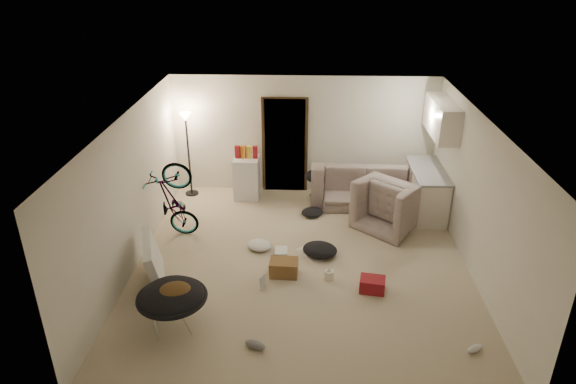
{
  "coord_description": "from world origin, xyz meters",
  "views": [
    {
      "loc": [
        0.05,
        -7.28,
        4.76
      ],
      "look_at": [
        -0.24,
        0.6,
        1.05
      ],
      "focal_mm": 32.0,
      "sensor_mm": 36.0,
      "label": 1
    }
  ],
  "objects_px": {
    "mini_fridge": "(247,178)",
    "drink_case_a": "(284,268)",
    "kitchen_counter": "(426,192)",
    "bicycle": "(175,217)",
    "floor_lamp": "(187,136)",
    "sofa": "(364,187)",
    "tv_box": "(154,262)",
    "saucer_chair": "(173,303)",
    "juicer": "(329,274)",
    "drink_case_b": "(372,285)",
    "armchair": "(395,207)"
  },
  "relations": [
    {
      "from": "armchair",
      "to": "bicycle",
      "type": "distance_m",
      "value": 4.1
    },
    {
      "from": "bicycle",
      "to": "tv_box",
      "type": "xyz_separation_m",
      "value": [
        0.0,
        -1.4,
        -0.04
      ]
    },
    {
      "from": "sofa",
      "to": "juicer",
      "type": "xyz_separation_m",
      "value": [
        -0.82,
        -2.88,
        -0.23
      ]
    },
    {
      "from": "floor_lamp",
      "to": "sofa",
      "type": "bearing_deg",
      "value": -3.12
    },
    {
      "from": "floor_lamp",
      "to": "kitchen_counter",
      "type": "bearing_deg",
      "value": -7.66
    },
    {
      "from": "sofa",
      "to": "drink_case_b",
      "type": "height_order",
      "value": "sofa"
    },
    {
      "from": "sofa",
      "to": "saucer_chair",
      "type": "bearing_deg",
      "value": 54.6
    },
    {
      "from": "floor_lamp",
      "to": "bicycle",
      "type": "relative_size",
      "value": 1.17
    },
    {
      "from": "drink_case_a",
      "to": "mini_fridge",
      "type": "bearing_deg",
      "value": 110.53
    },
    {
      "from": "bicycle",
      "to": "drink_case_a",
      "type": "distance_m",
      "value": 2.34
    },
    {
      "from": "tv_box",
      "to": "drink_case_a",
      "type": "height_order",
      "value": "tv_box"
    },
    {
      "from": "armchair",
      "to": "saucer_chair",
      "type": "bearing_deg",
      "value": 82.85
    },
    {
      "from": "bicycle",
      "to": "mini_fridge",
      "type": "bearing_deg",
      "value": -31.37
    },
    {
      "from": "drink_case_a",
      "to": "floor_lamp",
      "type": "bearing_deg",
      "value": 128.54
    },
    {
      "from": "bicycle",
      "to": "juicer",
      "type": "bearing_deg",
      "value": -112.96
    },
    {
      "from": "sofa",
      "to": "tv_box",
      "type": "relative_size",
      "value": 2.0
    },
    {
      "from": "floor_lamp",
      "to": "drink_case_b",
      "type": "xyz_separation_m",
      "value": [
        3.5,
        -3.36,
        -1.2
      ]
    },
    {
      "from": "armchair",
      "to": "drink_case_a",
      "type": "relative_size",
      "value": 2.42
    },
    {
      "from": "floor_lamp",
      "to": "saucer_chair",
      "type": "bearing_deg",
      "value": -81.26
    },
    {
      "from": "kitchen_counter",
      "to": "saucer_chair",
      "type": "height_order",
      "value": "kitchen_counter"
    },
    {
      "from": "bicycle",
      "to": "tv_box",
      "type": "relative_size",
      "value": 1.4
    },
    {
      "from": "mini_fridge",
      "to": "drink_case_a",
      "type": "xyz_separation_m",
      "value": [
        0.91,
        -2.87,
        -0.31
      ]
    },
    {
      "from": "juicer",
      "to": "saucer_chair",
      "type": "bearing_deg",
      "value": -150.75
    },
    {
      "from": "drink_case_b",
      "to": "juicer",
      "type": "xyz_separation_m",
      "value": [
        -0.66,
        0.28,
        -0.02
      ]
    },
    {
      "from": "juicer",
      "to": "floor_lamp",
      "type": "bearing_deg",
      "value": 132.8
    },
    {
      "from": "floor_lamp",
      "to": "bicycle",
      "type": "bearing_deg",
      "value": -86.87
    },
    {
      "from": "kitchen_counter",
      "to": "mini_fridge",
      "type": "xyz_separation_m",
      "value": [
        -3.62,
        0.55,
        0.0
      ]
    },
    {
      "from": "kitchen_counter",
      "to": "drink_case_b",
      "type": "bearing_deg",
      "value": -116.09
    },
    {
      "from": "kitchen_counter",
      "to": "sofa",
      "type": "height_order",
      "value": "kitchen_counter"
    },
    {
      "from": "bicycle",
      "to": "tv_box",
      "type": "distance_m",
      "value": 1.4
    },
    {
      "from": "drink_case_a",
      "to": "tv_box",
      "type": "bearing_deg",
      "value": -169.69
    },
    {
      "from": "mini_fridge",
      "to": "drink_case_a",
      "type": "relative_size",
      "value": 1.97
    },
    {
      "from": "saucer_chair",
      "to": "drink_case_b",
      "type": "distance_m",
      "value": 3.01
    },
    {
      "from": "sofa",
      "to": "drink_case_a",
      "type": "bearing_deg",
      "value": 61.67
    },
    {
      "from": "floor_lamp",
      "to": "sofa",
      "type": "xyz_separation_m",
      "value": [
        3.67,
        -0.2,
        -0.99
      ]
    },
    {
      "from": "drink_case_a",
      "to": "drink_case_b",
      "type": "height_order",
      "value": "drink_case_a"
    },
    {
      "from": "kitchen_counter",
      "to": "bicycle",
      "type": "xyz_separation_m",
      "value": [
        -4.73,
        -1.18,
        -0.03
      ]
    },
    {
      "from": "drink_case_a",
      "to": "juicer",
      "type": "xyz_separation_m",
      "value": [
        0.73,
        -0.1,
        -0.04
      ]
    },
    {
      "from": "drink_case_a",
      "to": "drink_case_b",
      "type": "xyz_separation_m",
      "value": [
        1.38,
        -0.39,
        -0.02
      ]
    },
    {
      "from": "sofa",
      "to": "armchair",
      "type": "height_order",
      "value": "armchair"
    },
    {
      "from": "kitchen_counter",
      "to": "juicer",
      "type": "bearing_deg",
      "value": -129.23
    },
    {
      "from": "drink_case_a",
      "to": "drink_case_b",
      "type": "distance_m",
      "value": 1.44
    },
    {
      "from": "floor_lamp",
      "to": "sofa",
      "type": "distance_m",
      "value": 3.8
    },
    {
      "from": "mini_fridge",
      "to": "saucer_chair",
      "type": "xyz_separation_m",
      "value": [
        -0.55,
        -4.2,
        -0.04
      ]
    },
    {
      "from": "kitchen_counter",
      "to": "bicycle",
      "type": "distance_m",
      "value": 4.87
    },
    {
      "from": "sofa",
      "to": "tv_box",
      "type": "distance_m",
      "value": 4.68
    },
    {
      "from": "sofa",
      "to": "armchair",
      "type": "distance_m",
      "value": 1.1
    },
    {
      "from": "kitchen_counter",
      "to": "sofa",
      "type": "bearing_deg",
      "value": 158.8
    },
    {
      "from": "floor_lamp",
      "to": "bicycle",
      "type": "distance_m",
      "value": 2.04
    },
    {
      "from": "floor_lamp",
      "to": "drink_case_a",
      "type": "xyz_separation_m",
      "value": [
        2.12,
        -2.97,
        -1.18
      ]
    }
  ]
}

